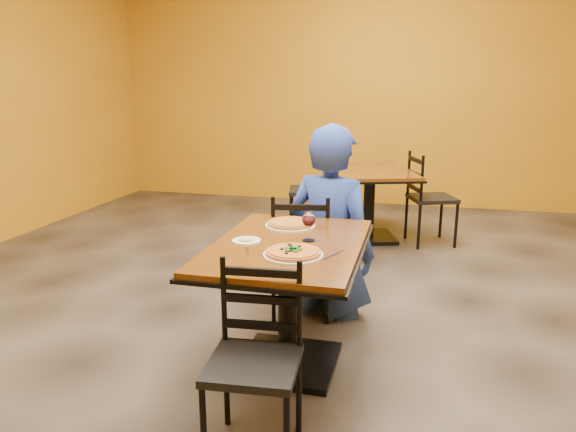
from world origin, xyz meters
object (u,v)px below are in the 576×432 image
(chair_second_left, at_px, (310,191))
(wine_glass, at_px, (309,225))
(diner, at_px, (331,221))
(side_plate, at_px, (246,241))
(table_main, at_px, (288,276))
(table_second, at_px, (370,187))
(pizza_far, at_px, (290,223))
(plate_far, at_px, (290,225))
(chair_main_far, at_px, (302,253))
(plate_main, at_px, (293,255))
(pizza_main, at_px, (293,252))
(chair_main_near, at_px, (253,366))
(chair_second_right, at_px, (432,199))

(chair_second_left, distance_m, wine_glass, 2.74)
(diner, xyz_separation_m, side_plate, (-0.33, -0.86, 0.08))
(table_main, xyz_separation_m, table_second, (0.19, 2.73, -0.00))
(table_main, xyz_separation_m, pizza_far, (-0.07, 0.34, 0.21))
(diner, xyz_separation_m, wine_glass, (-0.00, -0.76, 0.16))
(chair_second_left, relative_size, plate_far, 3.13)
(table_main, relative_size, chair_main_far, 1.39)
(table_second, height_order, pizza_far, pizza_far)
(chair_main_far, distance_m, wine_glass, 0.82)
(diner, relative_size, plate_main, 4.36)
(pizza_main, bearing_deg, table_main, 110.16)
(chair_main_near, distance_m, chair_second_left, 3.53)
(plate_far, xyz_separation_m, pizza_far, (0.00, -0.00, 0.02))
(table_main, bearing_deg, chair_main_near, -87.28)
(table_main, bearing_deg, plate_main, -69.84)
(chair_main_far, xyz_separation_m, diner, (0.19, 0.07, 0.23))
(chair_main_far, bearing_deg, pizza_main, 91.33)
(table_second, xyz_separation_m, plate_far, (-0.26, -2.39, 0.20))
(chair_second_right, bearing_deg, chair_main_far, 134.50)
(table_main, height_order, side_plate, side_plate)
(plate_main, xyz_separation_m, wine_glass, (0.02, 0.28, 0.08))
(chair_second_right, relative_size, pizza_main, 3.30)
(chair_main_near, relative_size, pizza_main, 3.00)
(table_second, xyz_separation_m, pizza_far, (-0.26, -2.39, 0.22))
(table_main, distance_m, wine_glass, 0.31)
(table_second, xyz_separation_m, diner, (-0.09, -1.91, 0.12))
(chair_main_far, height_order, pizza_main, chair_main_far)
(side_plate, height_order, wine_glass, wine_glass)
(side_plate, bearing_deg, plate_far, 67.37)
(table_second, height_order, chair_main_near, chair_main_near)
(chair_main_far, distance_m, pizza_main, 1.04)
(chair_main_near, distance_m, chair_main_far, 1.52)
(plate_far, distance_m, pizza_far, 0.02)
(chair_second_left, xyz_separation_m, plate_far, (0.37, -2.39, 0.27))
(plate_main, bearing_deg, side_plate, 150.06)
(chair_main_far, distance_m, plate_main, 1.03)
(plate_main, height_order, side_plate, same)
(table_second, bearing_deg, plate_far, -96.29)
(chair_main_near, height_order, diner, diner)
(chair_main_near, relative_size, chair_second_left, 0.88)
(pizza_main, height_order, pizza_far, same)
(wine_glass, bearing_deg, diner, 89.91)
(diner, bearing_deg, wine_glass, 107.87)
(chair_second_right, xyz_separation_m, wine_glass, (-0.72, -2.67, 0.37))
(chair_second_left, bearing_deg, diner, 3.93)
(table_second, xyz_separation_m, chair_main_far, (-0.28, -1.98, -0.11))
(table_main, xyz_separation_m, diner, (0.10, 0.82, 0.12))
(table_second, height_order, chair_second_right, chair_second_right)
(table_second, distance_m, chair_main_near, 3.50)
(chair_main_near, bearing_deg, side_plate, 105.33)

